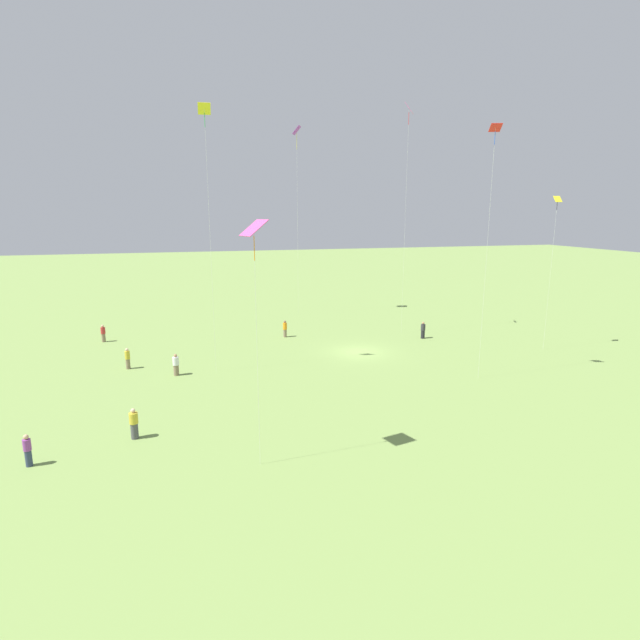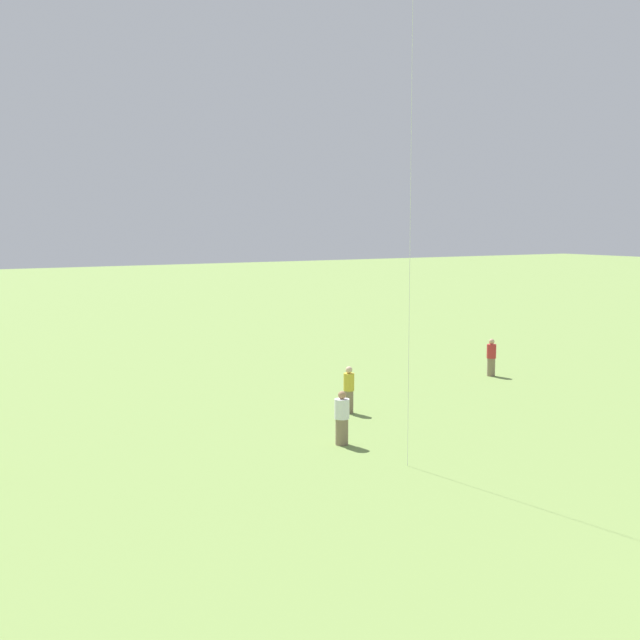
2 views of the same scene
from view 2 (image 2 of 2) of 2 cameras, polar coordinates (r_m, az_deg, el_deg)
name	(u,v)px [view 2 (image 2 of 2)]	position (r m, az deg, el deg)	size (l,w,h in m)	color
person_1	(349,390)	(31.08, 1.86, -4.49)	(0.47, 0.47, 1.64)	#847056
person_2	(491,358)	(39.08, 10.91, -2.39)	(0.42, 0.42, 1.62)	#847056
person_3	(342,419)	(26.76, 1.41, -6.33)	(0.50, 0.50, 1.63)	#847056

